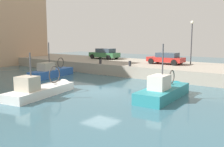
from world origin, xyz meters
name	(u,v)px	position (x,y,z in m)	size (l,w,h in m)	color
water_surface	(101,91)	(0.00, 0.00, 0.00)	(80.00, 80.00, 0.00)	#386070
quay_wall	(164,69)	(11.50, 0.00, 0.60)	(9.00, 56.00, 1.20)	#9E9384
fishing_boat_teal	(165,96)	(1.14, -4.91, 0.13)	(6.57, 2.19, 4.65)	teal
fishing_boat_blue	(53,75)	(3.01, 9.08, 0.13)	(6.71, 2.73, 4.46)	#2D60B7
fishing_boat_white	(44,93)	(-3.41, 2.71, 0.14)	(6.93, 2.96, 4.00)	white
parked_car_red	(166,58)	(11.44, -0.24, 1.88)	(1.97, 4.06, 1.30)	red
parked_car_green	(105,54)	(12.88, 9.69, 1.94)	(2.06, 4.25, 1.45)	#387547
mooring_bollard_mid	(130,64)	(7.35, 2.00, 1.48)	(0.28, 0.28, 0.55)	#2D2D33
mooring_bollard_north	(100,61)	(7.35, 6.00, 1.48)	(0.28, 0.28, 0.55)	#2D2D33
quay_streetlamp	(192,35)	(13.00, -2.51, 4.45)	(0.36, 0.36, 4.83)	#38383D
waterfront_building_west	(7,18)	(7.90, 25.23, 7.12)	(9.76, 7.79, 14.20)	tan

